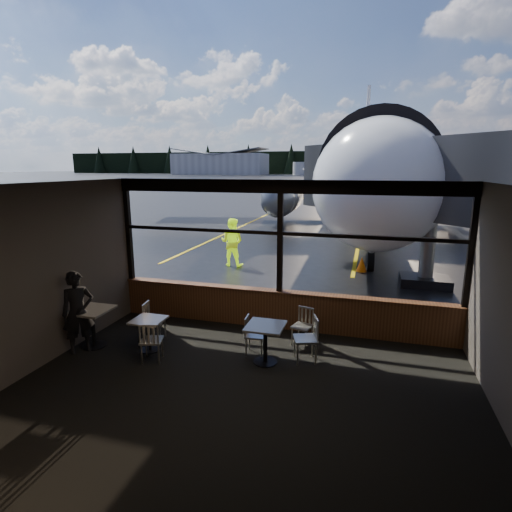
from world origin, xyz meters
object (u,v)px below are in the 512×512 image
at_px(chair_mid_s, 152,341).
at_px(cone_nose, 362,264).
at_px(passenger, 78,312).
at_px(airliner, 370,133).
at_px(chair_near_w, 255,335).
at_px(chair_mid_w, 155,321).
at_px(chair_near_n, 302,327).
at_px(cafe_table_left, 93,328).
at_px(cafe_table_mid, 149,335).
at_px(ground_crew, 232,242).
at_px(jet_bridge, 422,207).
at_px(chair_near_e, 305,339).
at_px(cafe_table_near, 265,344).

distance_m(chair_mid_s, cone_nose, 9.16).
distance_m(passenger, cone_nose, 10.00).
bearing_deg(cone_nose, airliner, 90.34).
height_order(chair_near_w, passenger, passenger).
height_order(chair_near_w, chair_mid_w, chair_mid_w).
bearing_deg(passenger, chair_near_n, -27.97).
height_order(cafe_table_left, chair_near_w, cafe_table_left).
height_order(cafe_table_mid, chair_mid_s, chair_mid_s).
distance_m(chair_mid_w, ground_crew, 7.04).
height_order(jet_bridge, chair_near_e, jet_bridge).
height_order(jet_bridge, cone_nose, jet_bridge).
bearing_deg(cafe_table_near, chair_near_w, 133.48).
bearing_deg(cafe_table_left, chair_mid_w, 31.53).
bearing_deg(airliner, jet_bridge, -83.83).
distance_m(jet_bridge, cafe_table_mid, 9.74).
bearing_deg(airliner, cafe_table_near, -96.04).
bearing_deg(chair_near_e, chair_near_w, 69.14).
relative_size(chair_mid_w, passenger, 0.50).
bearing_deg(airliner, cafe_table_mid, -102.59).
distance_m(cafe_table_mid, chair_near_e, 3.24).
relative_size(cafe_table_near, chair_near_e, 0.85).
xyz_separation_m(cafe_table_near, chair_near_n, (0.56, 1.01, 0.01)).
bearing_deg(cone_nose, passenger, -123.22).
bearing_deg(ground_crew, airliner, -106.73).
height_order(cafe_table_left, chair_near_e, chair_near_e).
xyz_separation_m(cafe_table_mid, chair_mid_w, (-0.16, 0.52, 0.09)).
xyz_separation_m(passenger, cone_nose, (5.47, 8.35, -0.59)).
bearing_deg(jet_bridge, cone_nose, 164.58).
relative_size(cafe_table_near, cafe_table_mid, 1.13).
xyz_separation_m(cafe_table_near, cafe_table_left, (-3.72, -0.29, 0.03)).
bearing_deg(cafe_table_near, airliner, 85.72).
bearing_deg(ground_crew, chair_mid_s, 100.55).
height_order(cafe_table_near, passenger, passenger).
distance_m(chair_near_n, chair_mid_s, 3.14).
xyz_separation_m(cafe_table_near, passenger, (-3.82, -0.57, 0.47)).
relative_size(cafe_table_mid, chair_near_e, 0.75).
bearing_deg(cafe_table_mid, ground_crew, 95.97).
xyz_separation_m(cafe_table_left, cone_nose, (5.37, 8.08, -0.15)).
distance_m(airliner, chair_near_n, 20.74).
height_order(chair_near_e, chair_mid_w, chair_near_e).
distance_m(jet_bridge, chair_near_e, 7.78).
relative_size(chair_mid_s, passenger, 0.49).
height_order(airliner, chair_near_n, airliner).
bearing_deg(cafe_table_mid, chair_near_n, 20.75).
height_order(ground_crew, cone_nose, ground_crew).
distance_m(cafe_table_near, cafe_table_mid, 2.47).
height_order(cafe_table_mid, chair_near_n, chair_near_n).
xyz_separation_m(chair_mid_s, chair_mid_w, (-0.45, 0.91, 0.01)).
distance_m(chair_near_e, cone_nose, 7.56).
bearing_deg(passenger, cafe_table_mid, -30.16).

